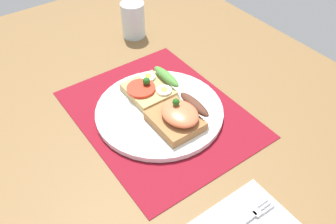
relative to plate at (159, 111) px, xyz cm
name	(u,v)px	position (x,y,z in cm)	size (l,w,h in cm)	color
ground_plane	(160,120)	(0.00, 0.00, -2.46)	(120.00, 90.00, 3.20)	brown
placemat	(159,114)	(0.00, 0.00, -0.71)	(37.91, 30.21, 0.30)	maroon
plate	(159,111)	(0.00, 0.00, 0.00)	(25.88, 25.88, 1.11)	white
sandwich_egg_tomato	(151,88)	(-5.34, 1.59, 1.87)	(9.59, 10.22, 3.82)	tan
sandwich_salmon	(179,116)	(5.51, 0.85, 2.51)	(9.86, 9.61, 5.48)	#9D6B3D
fork	(245,220)	(27.88, -3.21, -0.10)	(1.62, 12.61, 0.32)	#B7B7BC
drinking_glass	(133,20)	(-29.01, 11.95, 3.69)	(6.02, 6.02, 9.09)	silver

